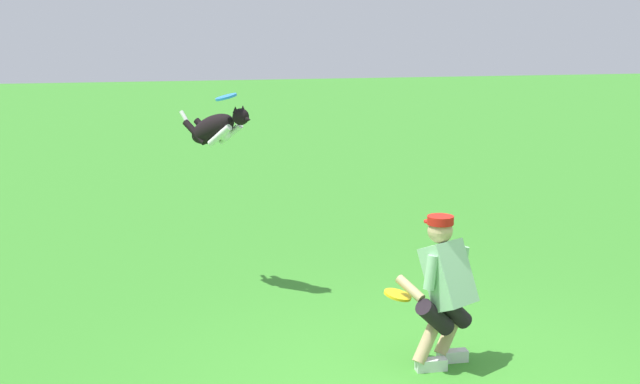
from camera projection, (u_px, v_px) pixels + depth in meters
name	position (u px, v px, depth m)	size (l,w,h in m)	color
person	(444.00, 287.00, 7.38)	(0.71, 0.54, 1.29)	silver
dog	(216.00, 128.00, 9.17)	(0.72, 0.81, 0.51)	black
frisbee_flying	(226.00, 97.00, 8.87)	(0.22, 0.22, 0.02)	#2D8EEB
frisbee_held	(398.00, 295.00, 7.46)	(0.24, 0.24, 0.02)	yellow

